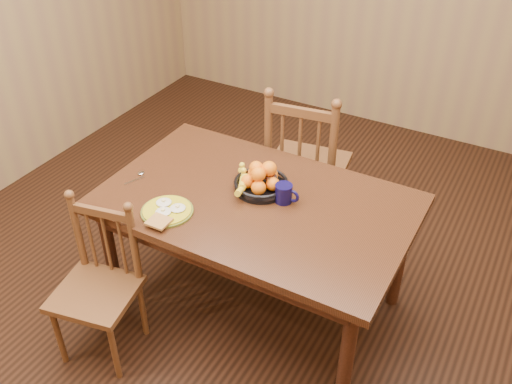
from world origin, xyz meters
The scene contains 10 objects.
room centered at (0.00, 0.00, 1.35)m, with size 4.52×5.02×2.72m.
dining_table centered at (0.00, 0.00, 0.67)m, with size 1.60×1.00×0.75m.
chair_far centered at (-0.05, 0.75, 0.52)m, with size 0.55×0.53×1.07m.
chair_near centered at (-0.56, -0.65, 0.42)m, with size 0.46×0.44×0.87m.
breakfast_plate centered at (-0.34, -0.32, 0.76)m, with size 0.26×0.29×0.04m.
fork centered at (-0.30, -0.31, 0.75)m, with size 0.07×0.18×0.00m.
spoon centered at (-0.67, -0.12, 0.75)m, with size 0.06×0.15×0.01m.
coffee_mug centered at (0.13, 0.06, 0.80)m, with size 0.13×0.09×0.10m.
juice_glass centered at (0.03, 0.11, 0.79)m, with size 0.06×0.06×0.09m.
fruit_bowl centered at (-0.03, 0.09, 0.81)m, with size 0.32×0.32×0.17m.
Camera 1 is at (1.16, -2.08, 2.49)m, focal length 40.00 mm.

